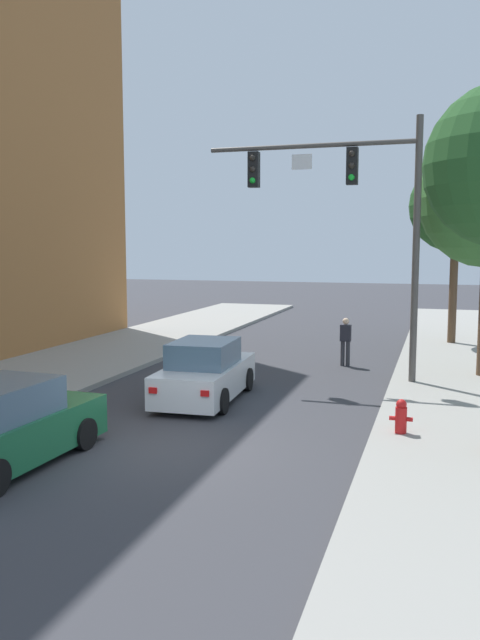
{
  "coord_description": "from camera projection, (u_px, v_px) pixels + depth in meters",
  "views": [
    {
      "loc": [
        5.28,
        -11.5,
        4.03
      ],
      "look_at": [
        0.01,
        5.34,
        2.0
      ],
      "focal_mm": 35.91,
      "sensor_mm": 36.0,
      "label": 1
    }
  ],
  "objects": [
    {
      "name": "ground_plane",
      "position": [
        161.0,
        447.0,
        12.93
      ],
      "size": [
        120.0,
        120.0,
        0.0
      ],
      "primitive_type": "plane",
      "color": "#38383D"
    },
    {
      "name": "traffic_signal_mast",
      "position": [
        355.0,
        201.0,
        18.42
      ],
      "size": [
        6.23,
        0.38,
        7.5
      ],
      "color": "#514C47",
      "rests_on": "sidewalk_right"
    },
    {
      "name": "car_lead_white",
      "position": [
        205.0,
        373.0,
        16.81
      ],
      "size": [
        2.01,
        4.32,
        1.6
      ],
      "color": "silver",
      "rests_on": "ground"
    },
    {
      "name": "car_following_green",
      "position": [
        5.0,
        428.0,
        11.71
      ],
      "size": [
        1.96,
        4.3,
        1.6
      ],
      "color": "#1E663D",
      "rests_on": "ground"
    },
    {
      "name": "fire_hydrant",
      "position": [
        401.0,
        416.0,
        13.35
      ],
      "size": [
        0.48,
        0.24,
        0.72
      ],
      "color": "red",
      "rests_on": "sidewalk_right"
    },
    {
      "name": "pedestrian_crossing_road",
      "position": [
        346.0,
        339.0,
        21.58
      ],
      "size": [
        0.36,
        0.22,
        1.64
      ],
      "color": "#333338",
      "rests_on": "ground"
    },
    {
      "name": "street_tree_third",
      "position": [
        456.0,
        206.0,
        25.38
      ],
      "size": [
        3.68,
        3.68,
        7.33
      ],
      "color": "brown",
      "rests_on": "sidewalk_right"
    }
  ]
}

